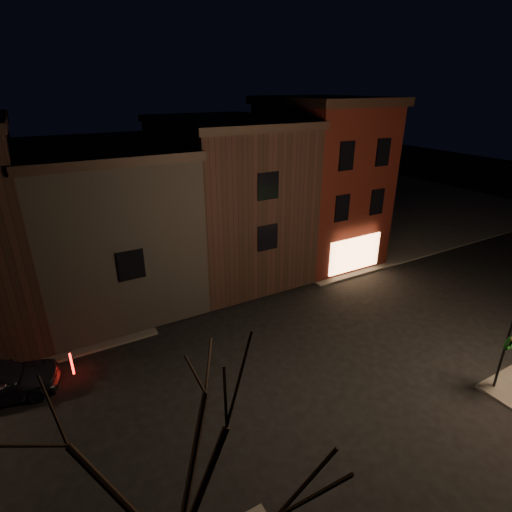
{
  "coord_description": "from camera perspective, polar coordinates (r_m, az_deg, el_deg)",
  "views": [
    {
      "loc": [
        -8.98,
        -11.69,
        11.21
      ],
      "look_at": [
        0.31,
        4.62,
        3.2
      ],
      "focal_mm": 28.0,
      "sensor_mm": 36.0,
      "label": 1
    }
  ],
  "objects": [
    {
      "name": "ground",
      "position": [
        18.51,
        6.46,
        -14.32
      ],
      "size": [
        120.0,
        120.0,
        0.0
      ],
      "primitive_type": "plane",
      "color": "black",
      "rests_on": "ground"
    },
    {
      "name": "bare_tree_left",
      "position": [
        7.5,
        -12.82,
        -28.0
      ],
      "size": [
        5.6,
        5.6,
        7.5
      ],
      "color": "black",
      "rests_on": "sidewalk_near_left"
    },
    {
      "name": "sidewalk_far_right",
      "position": [
        44.36,
        12.48,
        8.01
      ],
      "size": [
        30.0,
        30.0,
        0.12
      ],
      "primitive_type": "cube",
      "color": "#2D2B28",
      "rests_on": "ground"
    },
    {
      "name": "row_building_b",
      "position": [
        23.45,
        -20.47,
        4.57
      ],
      "size": [
        7.8,
        10.3,
        8.4
      ],
      "color": "black",
      "rests_on": "ground"
    },
    {
      "name": "corner_building",
      "position": [
        27.75,
        9.03,
        10.74
      ],
      "size": [
        6.5,
        8.5,
        10.5
      ],
      "color": "#45120C",
      "rests_on": "ground"
    },
    {
      "name": "row_building_a",
      "position": [
        25.35,
        -4.29,
        8.48
      ],
      "size": [
        7.3,
        10.3,
        9.4
      ],
      "color": "black",
      "rests_on": "ground"
    }
  ]
}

